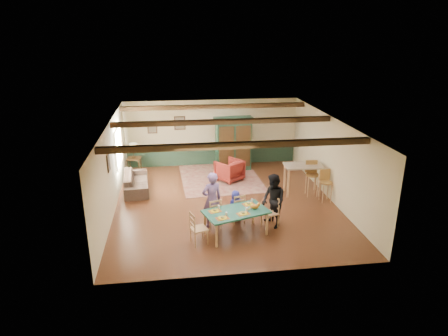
{
  "coord_description": "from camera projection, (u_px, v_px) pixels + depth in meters",
  "views": [
    {
      "loc": [
        -1.63,
        -11.81,
        5.37
      ],
      "look_at": [
        -0.02,
        0.16,
        1.15
      ],
      "focal_mm": 32.0,
      "sensor_mm": 36.0,
      "label": 1
    }
  ],
  "objects": [
    {
      "name": "dining_chair_far_right",
      "position": [
        237.0,
        208.0,
        11.6
      ],
      "size": [
        0.51,
        0.52,
        0.9
      ],
      "primitive_type": null,
      "rotation": [
        0.0,
        0.0,
        3.45
      ],
      "color": "tan",
      "rests_on": "floor"
    },
    {
      "name": "armoire",
      "position": [
        233.0,
        144.0,
        15.78
      ],
      "size": [
        1.54,
        0.7,
        2.13
      ],
      "primitive_type": "cube",
      "rotation": [
        0.0,
        0.0,
        0.06
      ],
      "color": "#122E21",
      "rests_on": "floor"
    },
    {
      "name": "ceiling_beam_back",
      "position": [
        215.0,
        107.0,
        14.97
      ],
      "size": [
        6.95,
        0.16,
        0.16
      ],
      "primitive_type": "cube",
      "color": "black",
      "rests_on": "ceiling"
    },
    {
      "name": "wall_left",
      "position": [
        112.0,
        169.0,
        12.14
      ],
      "size": [
        0.02,
        8.0,
        2.7
      ],
      "primitive_type": "cube",
      "color": "beige",
      "rests_on": "floor"
    },
    {
      "name": "person_woman",
      "position": [
        273.0,
        201.0,
        11.24
      ],
      "size": [
        0.8,
        0.9,
        1.56
      ],
      "primitive_type": "imported",
      "rotation": [
        0.0,
        0.0,
        -1.26
      ],
      "color": "black",
      "rests_on": "floor"
    },
    {
      "name": "dining_table",
      "position": [
        236.0,
        223.0,
        10.9
      ],
      "size": [
        1.91,
        1.42,
        0.71
      ],
      "primitive_type": null,
      "rotation": [
        0.0,
        0.0,
        0.31
      ],
      "color": "#1B5747",
      "rests_on": "floor"
    },
    {
      "name": "dining_chair_end_right",
      "position": [
        270.0,
        212.0,
        11.31
      ],
      "size": [
        0.52,
        0.51,
        0.9
      ],
      "primitive_type": null,
      "rotation": [
        0.0,
        0.0,
        -1.26
      ],
      "color": "tan",
      "rests_on": "floor"
    },
    {
      "name": "place_setting_far_left",
      "position": [
        215.0,
        209.0,
        10.76
      ],
      "size": [
        0.45,
        0.39,
        0.11
      ],
      "primitive_type": null,
      "rotation": [
        0.0,
        0.0,
        0.31
      ],
      "color": "gold",
      "rests_on": "dining_table"
    },
    {
      "name": "picture_left_wall",
      "position": [
        109.0,
        162.0,
        11.45
      ],
      "size": [
        0.04,
        0.42,
        0.52
      ],
      "primitive_type": null,
      "color": "#7F745C",
      "rests_on": "wall_left"
    },
    {
      "name": "counter_table",
      "position": [
        302.0,
        179.0,
        13.57
      ],
      "size": [
        1.3,
        0.81,
        1.05
      ],
      "primitive_type": null,
      "rotation": [
        0.0,
        0.0,
        -0.06
      ],
      "color": "#C3B198",
      "rests_on": "floor"
    },
    {
      "name": "place_setting_near_left",
      "position": [
        222.0,
        217.0,
        10.35
      ],
      "size": [
        0.45,
        0.39,
        0.11
      ],
      "primitive_type": null,
      "rotation": [
        0.0,
        0.0,
        0.31
      ],
      "color": "gold",
      "rests_on": "dining_table"
    },
    {
      "name": "floor",
      "position": [
        225.0,
        203.0,
        13.02
      ],
      "size": [
        8.0,
        8.0,
        0.0
      ],
      "primitive_type": "plane",
      "color": "#492314",
      "rests_on": "ground"
    },
    {
      "name": "dining_chair_far_left",
      "position": [
        213.0,
        213.0,
        11.3
      ],
      "size": [
        0.51,
        0.52,
        0.9
      ],
      "primitive_type": null,
      "rotation": [
        0.0,
        0.0,
        3.45
      ],
      "color": "tan",
      "rests_on": "floor"
    },
    {
      "name": "area_rug",
      "position": [
        220.0,
        178.0,
        15.17
      ],
      "size": [
        3.04,
        3.56,
        0.01
      ],
      "primitive_type": "cube",
      "rotation": [
        0.0,
        0.0,
        0.04
      ],
      "color": "tan",
      "rests_on": "floor"
    },
    {
      "name": "ceiling_beam_front",
      "position": [
        238.0,
        145.0,
        10.01
      ],
      "size": [
        6.95,
        0.16,
        0.16
      ],
      "primitive_type": "cube",
      "color": "black",
      "rests_on": "ceiling"
    },
    {
      "name": "person_child",
      "position": [
        236.0,
        206.0,
        11.66
      ],
      "size": [
        0.54,
        0.43,
        0.95
      ],
      "primitive_type": "imported",
      "rotation": [
        0.0,
        0.0,
        3.45
      ],
      "color": "navy",
      "rests_on": "floor"
    },
    {
      "name": "place_setting_near_center",
      "position": [
        243.0,
        212.0,
        10.6
      ],
      "size": [
        0.45,
        0.39,
        0.11
      ],
      "primitive_type": null,
      "rotation": [
        0.0,
        0.0,
        0.31
      ],
      "color": "gold",
      "rests_on": "dining_table"
    },
    {
      "name": "end_table",
      "position": [
        134.0,
        166.0,
        15.58
      ],
      "size": [
        0.56,
        0.56,
        0.63
      ],
      "primitive_type": null,
      "rotation": [
        0.0,
        0.0,
        -0.1
      ],
      "color": "black",
      "rests_on": "floor"
    },
    {
      "name": "table_lamp",
      "position": [
        133.0,
        151.0,
        15.38
      ],
      "size": [
        0.32,
        0.32,
        0.58
      ],
      "primitive_type": null,
      "rotation": [
        0.0,
        0.0,
        0.01
      ],
      "color": "beige",
      "rests_on": "end_table"
    },
    {
      "name": "person_man",
      "position": [
        212.0,
        200.0,
        11.24
      ],
      "size": [
        0.69,
        0.55,
        1.63
      ],
      "primitive_type": "imported",
      "rotation": [
        0.0,
        0.0,
        3.45
      ],
      "color": "#6A4F88",
      "rests_on": "floor"
    },
    {
      "name": "wainscot_back",
      "position": [
        212.0,
        154.0,
        16.6
      ],
      "size": [
        6.95,
        0.03,
        0.9
      ],
      "primitive_type": "cube",
      "color": "#1C3425",
      "rests_on": "floor"
    },
    {
      "name": "cat",
      "position": [
        255.0,
        206.0,
        10.89
      ],
      "size": [
        0.36,
        0.23,
        0.17
      ],
      "primitive_type": null,
      "rotation": [
        0.0,
        0.0,
        0.31
      ],
      "color": "orange",
      "rests_on": "dining_table"
    },
    {
      "name": "place_setting_far_right",
      "position": [
        249.0,
        203.0,
        11.18
      ],
      "size": [
        0.45,
        0.39,
        0.11
      ],
      "primitive_type": null,
      "rotation": [
        0.0,
        0.0,
        0.31
      ],
      "color": "gold",
      "rests_on": "dining_table"
    },
    {
      "name": "bar_stool_left",
      "position": [
        312.0,
        179.0,
        13.42
      ],
      "size": [
        0.46,
        0.5,
        1.2
      ],
      "primitive_type": null,
      "rotation": [
        0.0,
        0.0,
        -0.08
      ],
      "color": "#AB8042",
      "rests_on": "floor"
    },
    {
      "name": "dining_chair_end_left",
      "position": [
        199.0,
        228.0,
        10.43
      ],
      "size": [
        0.52,
        0.51,
        0.9
      ],
      "primitive_type": null,
      "rotation": [
        0.0,
        0.0,
        1.88
      ],
      "color": "tan",
      "rests_on": "floor"
    },
    {
      "name": "ceiling",
      "position": [
        225.0,
        122.0,
        12.13
      ],
      "size": [
        7.0,
        8.0,
        0.02
      ],
      "primitive_type": "cube",
      "color": "white",
      "rests_on": "wall_back"
    },
    {
      "name": "wall_right",
      "position": [
        331.0,
        159.0,
        13.02
      ],
      "size": [
        0.02,
        8.0,
        2.7
      ],
      "primitive_type": "cube",
      "color": "beige",
      "rests_on": "floor"
    },
    {
      "name": "sofa",
      "position": [
        136.0,
        182.0,
        13.99
      ],
      "size": [
        0.97,
        2.13,
        0.61
      ],
      "primitive_type": "imported",
      "rotation": [
        0.0,
        0.0,
        1.65
      ],
      "color": "#3A2C24",
      "rests_on": "floor"
    },
    {
      "name": "ceiling_beam_mid",
      "position": [
        224.0,
        122.0,
        12.54
      ],
      "size": [
        6.95,
        0.16,
        0.16
      ],
      "primitive_type": "cube",
      "color": "black",
      "rests_on": "ceiling"
    },
    {
      "name": "window_left",
      "position": [
        118.0,
        147.0,
        13.67
      ],
      "size": [
        0.06,
        1.6,
        1.3
      ],
      "primitive_type": null,
      "color": "white",
      "rests_on": "wall_left"
    },
    {
      "name": "armchair",
      "position": [
        229.0,
        170.0,
        14.83
      ],
      "size": [
        1.2,
        1.21,
        0.79
      ],
      "primitive_type": "imported",
      "rotation": [
        0.0,
        0.0,
        -2.49
      ],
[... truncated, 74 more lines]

